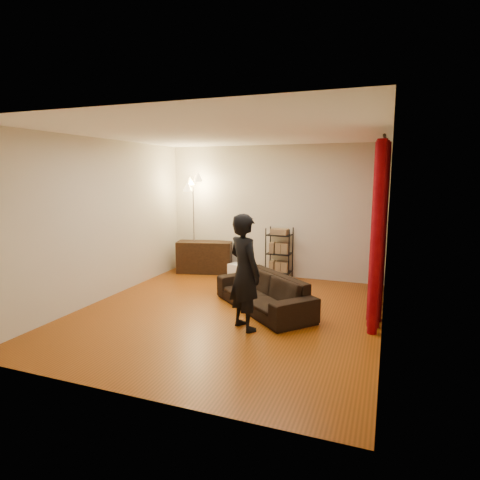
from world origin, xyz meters
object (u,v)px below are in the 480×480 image
at_px(storage_boxes, 237,270).
at_px(floor_lamp, 194,225).
at_px(sofa, 263,292).
at_px(person, 244,272).
at_px(media_cabinet, 205,257).
at_px(wire_shelf, 279,253).

relative_size(storage_boxes, floor_lamp, 0.16).
bearing_deg(sofa, floor_lamp, -178.46).
bearing_deg(sofa, person, -49.43).
height_order(person, media_cabinet, person).
distance_m(person, storage_boxes, 2.94).
distance_m(media_cabinet, floor_lamp, 0.73).
bearing_deg(sofa, storage_boxes, 163.81).
height_order(storage_boxes, floor_lamp, floor_lamp).
bearing_deg(storage_boxes, wire_shelf, 8.41).
relative_size(person, wire_shelf, 1.52).
bearing_deg(storage_boxes, media_cabinet, 174.24).
xyz_separation_m(sofa, floor_lamp, (-2.11, 1.78, 0.76)).
height_order(media_cabinet, wire_shelf, wire_shelf).
relative_size(wire_shelf, floor_lamp, 0.51).
distance_m(storage_boxes, wire_shelf, 0.96).
xyz_separation_m(media_cabinet, storage_boxes, (0.78, -0.08, -0.21)).
height_order(sofa, storage_boxes, sofa).
height_order(sofa, person, person).
xyz_separation_m(person, storage_boxes, (-1.12, 2.64, -0.66)).
relative_size(person, floor_lamp, 0.77).
distance_m(person, media_cabinet, 3.34).
relative_size(sofa, floor_lamp, 0.92).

